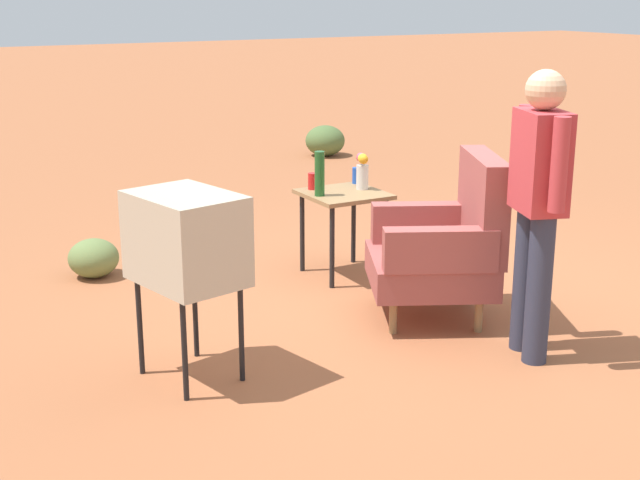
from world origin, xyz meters
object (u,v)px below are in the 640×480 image
(bottle_wine_green, at_px, (320,174))
(soda_can_blue, at_px, (357,176))
(side_table, at_px, (344,205))
(person_standing, at_px, (538,198))
(soda_can_red, at_px, (312,181))
(armchair, at_px, (447,243))
(flower_vase, at_px, (362,169))
(tv_on_stand, at_px, (187,240))

(bottle_wine_green, relative_size, soda_can_blue, 2.62)
(side_table, xyz_separation_m, person_standing, (1.81, 0.18, 0.40))
(side_table, relative_size, soda_can_red, 5.14)
(bottle_wine_green, distance_m, soda_can_red, 0.23)
(bottle_wine_green, bearing_deg, side_table, 93.18)
(soda_can_red, relative_size, soda_can_blue, 1.00)
(person_standing, relative_size, soda_can_red, 13.44)
(person_standing, xyz_separation_m, bottle_wine_green, (-1.80, -0.39, -0.15))
(armchair, height_order, soda_can_red, armchair)
(person_standing, xyz_separation_m, flower_vase, (-1.83, -0.01, -0.16))
(soda_can_red, distance_m, flower_vase, 0.38)
(tv_on_stand, relative_size, soda_can_blue, 8.44)
(tv_on_stand, bearing_deg, soda_can_red, 132.12)
(tv_on_stand, bearing_deg, flower_vase, 122.91)
(tv_on_stand, bearing_deg, armchair, 92.27)
(soda_can_blue, bearing_deg, soda_can_red, -87.46)
(person_standing, bearing_deg, soda_can_blue, 178.38)
(armchair, relative_size, side_table, 1.69)
(side_table, bearing_deg, tv_on_stand, -54.97)
(soda_can_red, bearing_deg, flower_vase, 62.19)
(soda_can_blue, bearing_deg, side_table, -48.38)
(armchair, relative_size, person_standing, 0.65)
(flower_vase, bearing_deg, side_table, -82.33)
(armchair, distance_m, tv_on_stand, 1.79)
(soda_can_red, height_order, soda_can_blue, same)
(bottle_wine_green, xyz_separation_m, flower_vase, (-0.03, 0.38, -0.01))
(bottle_wine_green, height_order, flower_vase, bottle_wine_green)
(tv_on_stand, relative_size, flower_vase, 3.89)
(armchair, xyz_separation_m, side_table, (-1.08, -0.13, 0.04))
(flower_vase, bearing_deg, soda_can_blue, 160.64)
(bottle_wine_green, bearing_deg, flower_vase, 95.23)
(tv_on_stand, bearing_deg, bottle_wine_green, 128.45)
(tv_on_stand, relative_size, person_standing, 0.63)
(tv_on_stand, distance_m, flower_vase, 2.15)
(tv_on_stand, height_order, flower_vase, tv_on_stand)
(armchair, xyz_separation_m, bottle_wine_green, (-1.07, -0.33, 0.29))
(armchair, distance_m, bottle_wine_green, 1.15)
(person_standing, distance_m, bottle_wine_green, 1.84)
(armchair, xyz_separation_m, tv_on_stand, (0.07, -1.76, 0.28))
(side_table, xyz_separation_m, flower_vase, (-0.02, 0.17, 0.24))
(tv_on_stand, xyz_separation_m, flower_vase, (-1.17, 1.81, -0.01))
(armchair, xyz_separation_m, flower_vase, (-1.10, 0.05, 0.28))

